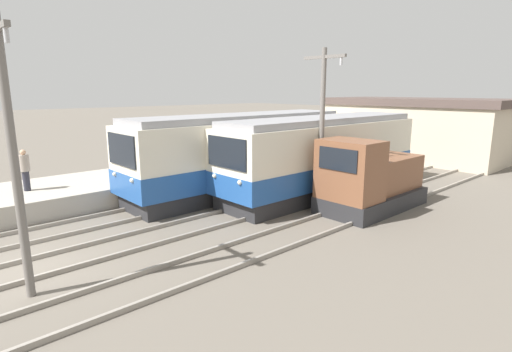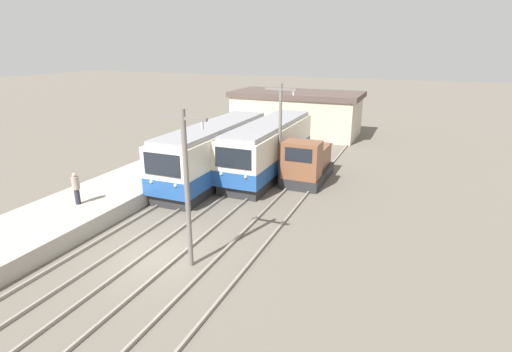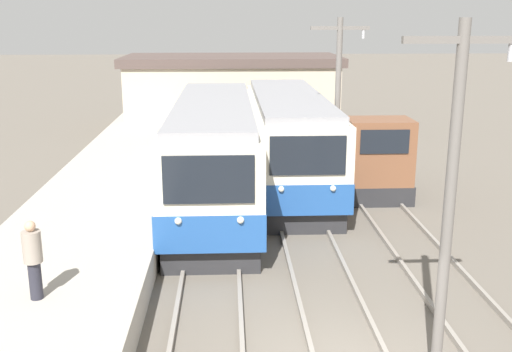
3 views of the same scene
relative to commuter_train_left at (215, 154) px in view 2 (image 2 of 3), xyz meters
The scene contains 12 objects.
ground_plane 10.64m from the commuter_train_left, 75.66° to the right, with size 200.00×200.00×0.00m, color #665E54.
platform_left 10.88m from the commuter_train_left, 109.75° to the right, with size 4.50×54.00×0.82m, color #ADA599.
track_left 10.30m from the commuter_train_left, 90.00° to the right, with size 1.54×60.00×0.14m.
track_center 10.68m from the commuter_train_left, 74.60° to the right, with size 1.54×60.00×0.14m.
track_right 11.82m from the commuter_train_left, 60.30° to the right, with size 1.54×60.00×0.14m.
commuter_train_left is the anchor object (origin of this frame).
commuter_train_center 3.86m from the commuter_train_left, 43.45° to the left, with size 2.84×11.60×3.62m.
shunting_locomotive 6.13m from the commuter_train_left, 18.33° to the left, with size 2.40×5.00×3.00m.
catenary_mast_near 11.29m from the commuter_train_left, 67.25° to the right, with size 2.00×0.20×6.44m.
catenary_mast_mid 4.71m from the commuter_train_left, ahead, with size 2.00×0.20×6.44m.
person_on_platform 9.17m from the commuter_train_left, 112.42° to the right, with size 0.38×0.38×1.69m.
station_building 15.86m from the commuter_train_left, 87.26° to the left, with size 12.60×6.30×4.26m.
Camera 2 is at (9.71, -12.45, 8.64)m, focal length 28.00 mm.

